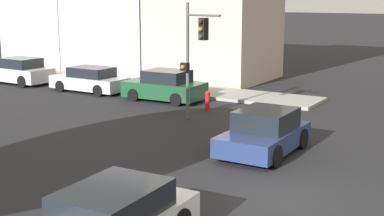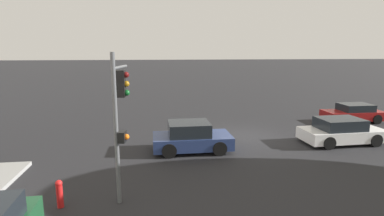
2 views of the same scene
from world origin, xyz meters
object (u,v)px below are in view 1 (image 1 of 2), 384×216
(parked_car_0, at_px, (165,86))
(fire_hydrant, at_px, (208,100))
(traffic_signal, at_px, (194,46))
(parked_car_1, at_px, (90,80))
(parked_car_2, at_px, (20,71))
(crossing_car_2, at_px, (264,133))

(parked_car_0, xyz_separation_m, fire_hydrant, (-1.01, -3.03, -0.23))
(traffic_signal, xyz_separation_m, parked_car_1, (2.87, 8.37, -2.48))
(fire_hydrant, bearing_deg, parked_car_0, 71.48)
(parked_car_1, height_order, fire_hydrant, parked_car_1)
(traffic_signal, height_order, parked_car_2, traffic_signal)
(traffic_signal, bearing_deg, parked_car_1, -100.62)
(crossing_car_2, distance_m, parked_car_0, 9.87)
(traffic_signal, xyz_separation_m, parked_car_2, (2.83, 13.84, -2.40))
(parked_car_0, relative_size, parked_car_2, 0.97)
(traffic_signal, distance_m, parked_car_2, 14.33)
(parked_car_2, bearing_deg, parked_car_0, -177.88)
(parked_car_1, bearing_deg, crossing_car_2, 156.22)
(crossing_car_2, bearing_deg, parked_car_0, -126.74)
(parked_car_1, bearing_deg, fire_hydrant, 173.72)
(parked_car_0, bearing_deg, traffic_signal, 137.88)
(parked_car_0, height_order, parked_car_1, parked_car_0)
(traffic_signal, distance_m, parked_car_0, 5.17)
(parked_car_0, height_order, parked_car_2, parked_car_2)
(parked_car_2, relative_size, fire_hydrant, 4.54)
(fire_hydrant, bearing_deg, traffic_signal, -166.42)
(parked_car_1, xyz_separation_m, fire_hydrant, (-0.93, -7.90, -0.16))
(crossing_car_2, height_order, fire_hydrant, crossing_car_2)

